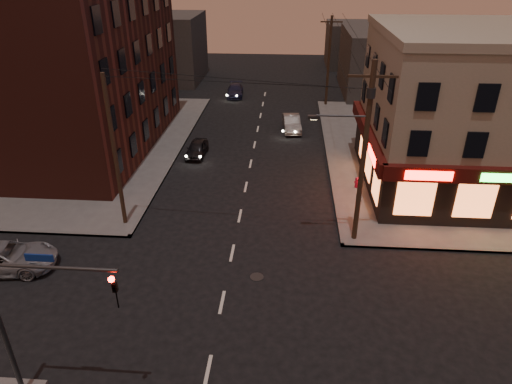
# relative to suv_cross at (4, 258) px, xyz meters

# --- Properties ---
(ground) EXTENTS (120.00, 120.00, 0.00)m
(ground) POSITION_rel_suv_cross_xyz_m (11.51, -1.73, -0.71)
(ground) COLOR black
(ground) RESTS_ON ground
(sidewalk_ne) EXTENTS (24.00, 28.00, 0.15)m
(sidewalk_ne) POSITION_rel_suv_cross_xyz_m (29.51, 17.27, -0.64)
(sidewalk_ne) COLOR #514F4C
(sidewalk_ne) RESTS_ON ground
(sidewalk_nw) EXTENTS (24.00, 28.00, 0.15)m
(sidewalk_nw) POSITION_rel_suv_cross_xyz_m (-6.49, 17.27, -0.64)
(sidewalk_nw) COLOR #514F4C
(sidewalk_nw) RESTS_ON ground
(pizza_building) EXTENTS (15.85, 12.85, 10.50)m
(pizza_building) POSITION_rel_suv_cross_xyz_m (27.44, 11.70, 4.63)
(pizza_building) COLOR tan
(pizza_building) RESTS_ON sidewalk_ne
(brick_apartment) EXTENTS (12.00, 20.00, 13.00)m
(brick_apartment) POSITION_rel_suv_cross_xyz_m (-2.99, 17.27, 5.94)
(brick_apartment) COLOR #4A1E17
(brick_apartment) RESTS_ON sidewalk_nw
(bg_building_ne_a) EXTENTS (10.00, 12.00, 7.00)m
(bg_building_ne_a) POSITION_rel_suv_cross_xyz_m (25.51, 36.27, 2.79)
(bg_building_ne_a) COLOR #3F3D3A
(bg_building_ne_a) RESTS_ON ground
(bg_building_nw) EXTENTS (9.00, 10.00, 8.00)m
(bg_building_nw) POSITION_rel_suv_cross_xyz_m (-1.49, 40.27, 3.29)
(bg_building_nw) COLOR #3F3D3A
(bg_building_nw) RESTS_ON ground
(bg_building_ne_b) EXTENTS (8.00, 8.00, 6.00)m
(bg_building_ne_b) POSITION_rel_suv_cross_xyz_m (23.51, 50.27, 2.29)
(bg_building_ne_b) COLOR #3F3D3A
(bg_building_ne_b) RESTS_ON ground
(utility_pole_main) EXTENTS (4.20, 0.44, 10.00)m
(utility_pole_main) POSITION_rel_suv_cross_xyz_m (18.19, 4.07, 5.05)
(utility_pole_main) COLOR #382619
(utility_pole_main) RESTS_ON sidewalk_ne
(utility_pole_far) EXTENTS (0.26, 0.26, 9.00)m
(utility_pole_far) POSITION_rel_suv_cross_xyz_m (18.31, 30.27, 3.94)
(utility_pole_far) COLOR #382619
(utility_pole_far) RESTS_ON sidewalk_ne
(utility_pole_west) EXTENTS (0.24, 0.24, 9.00)m
(utility_pole_west) POSITION_rel_suv_cross_xyz_m (4.71, 4.77, 3.94)
(utility_pole_west) COLOR #382619
(utility_pole_west) RESTS_ON sidewalk_nw
(traffic_signal) EXTENTS (4.49, 0.32, 6.47)m
(traffic_signal) POSITION_rel_suv_cross_xyz_m (5.94, -7.33, 3.44)
(traffic_signal) COLOR #333538
(traffic_signal) RESTS_ON ground
(suv_cross) EXTENTS (5.40, 3.01, 1.43)m
(suv_cross) POSITION_rel_suv_cross_xyz_m (0.00, 0.00, 0.00)
(suv_cross) COLOR #95979D
(suv_cross) RESTS_ON ground
(sedan_near) EXTENTS (1.53, 3.61, 1.22)m
(sedan_near) POSITION_rel_suv_cross_xyz_m (7.04, 15.61, -0.10)
(sedan_near) COLOR black
(sedan_near) RESTS_ON ground
(sedan_mid) EXTENTS (1.91, 4.37, 1.40)m
(sedan_mid) POSITION_rel_suv_cross_xyz_m (14.65, 22.15, -0.02)
(sedan_mid) COLOR slate
(sedan_mid) RESTS_ON ground
(sedan_far) EXTENTS (2.03, 4.44, 1.26)m
(sedan_far) POSITION_rel_suv_cross_xyz_m (8.13, 33.24, -0.08)
(sedan_far) COLOR #1C1D38
(sedan_far) RESTS_ON ground
(fire_hydrant) EXTENTS (0.34, 0.34, 0.77)m
(fire_hydrant) POSITION_rel_suv_cross_xyz_m (19.19, 10.48, -0.14)
(fire_hydrant) COLOR maroon
(fire_hydrant) RESTS_ON sidewalk_ne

